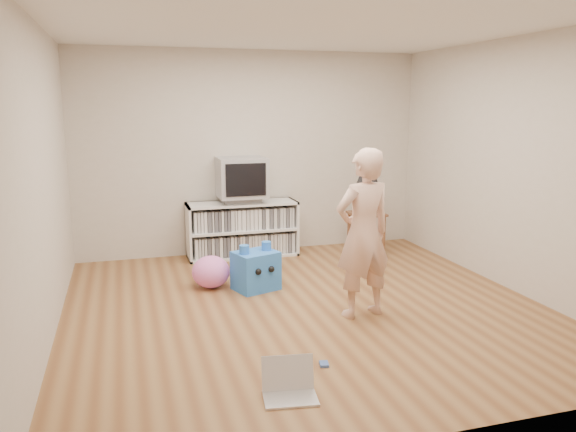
% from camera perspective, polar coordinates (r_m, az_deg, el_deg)
% --- Properties ---
extents(ground, '(4.50, 4.50, 0.00)m').
position_cam_1_polar(ground, '(5.49, 1.81, -9.24)').
color(ground, brown).
rests_on(ground, ground).
extents(walls, '(4.52, 4.52, 2.60)m').
position_cam_1_polar(walls, '(5.17, 1.90, 4.37)').
color(walls, beige).
rests_on(walls, ground).
extents(ceiling, '(4.50, 4.50, 0.01)m').
position_cam_1_polar(ceiling, '(5.18, 1.99, 18.79)').
color(ceiling, white).
rests_on(ceiling, walls).
extents(media_unit, '(1.40, 0.45, 0.70)m').
position_cam_1_polar(media_unit, '(7.23, -4.69, -1.31)').
color(media_unit, white).
rests_on(media_unit, ground).
extents(dvd_deck, '(0.45, 0.35, 0.07)m').
position_cam_1_polar(dvd_deck, '(7.14, -4.71, 1.68)').
color(dvd_deck, gray).
rests_on(dvd_deck, media_unit).
extents(crt_tv, '(0.60, 0.53, 0.50)m').
position_cam_1_polar(crt_tv, '(7.10, -4.74, 3.94)').
color(crt_tv, '#97979C').
rests_on(crt_tv, dvd_deck).
extents(side_table, '(0.42, 0.42, 0.55)m').
position_cam_1_polar(side_table, '(7.33, 7.96, -0.67)').
color(side_table, brown).
rests_on(side_table, ground).
extents(table_lamp, '(0.34, 0.34, 0.52)m').
position_cam_1_polar(table_lamp, '(7.24, 8.07, 3.39)').
color(table_lamp, '#333333').
rests_on(table_lamp, side_table).
extents(person, '(0.62, 0.46, 1.55)m').
position_cam_1_polar(person, '(5.11, 7.65, -1.80)').
color(person, beige).
rests_on(person, ground).
extents(laptop, '(0.39, 0.33, 0.24)m').
position_cam_1_polar(laptop, '(3.94, 0.10, -16.83)').
color(laptop, silver).
rests_on(laptop, ground).
extents(playing_cards, '(0.08, 0.10, 0.02)m').
position_cam_1_polar(playing_cards, '(4.36, 3.68, -14.78)').
color(playing_cards, '#4364B2').
rests_on(playing_cards, ground).
extents(plush_blue, '(0.52, 0.46, 0.50)m').
position_cam_1_polar(plush_blue, '(5.93, -3.29, -5.49)').
color(plush_blue, blue).
rests_on(plush_blue, ground).
extents(plush_pink, '(0.53, 0.53, 0.34)m').
position_cam_1_polar(plush_pink, '(6.05, -7.84, -5.64)').
color(plush_pink, '#F672CF').
rests_on(plush_pink, ground).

